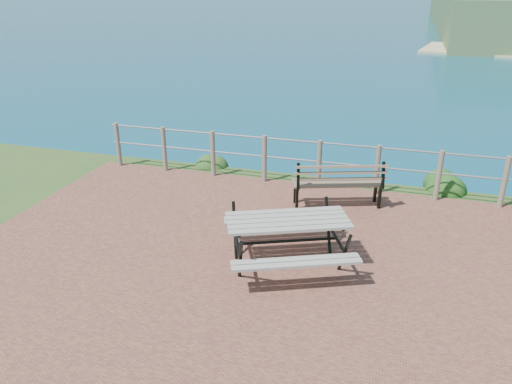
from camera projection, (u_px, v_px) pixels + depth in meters
ground at (278, 271)px, 7.34m from camera, size 10.00×7.00×0.12m
safety_railing at (319, 162)px, 10.07m from camera, size 9.40×0.10×1.00m
picnic_table at (287, 237)px, 7.32m from camera, size 1.91×1.43×0.75m
park_bench at (338, 176)px, 9.21m from camera, size 1.71×0.93×0.94m
shrub_lip_west at (210, 165)px, 11.54m from camera, size 0.79×0.79×0.53m
shrub_lip_east at (449, 188)px, 10.30m from camera, size 0.88×0.88×0.67m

